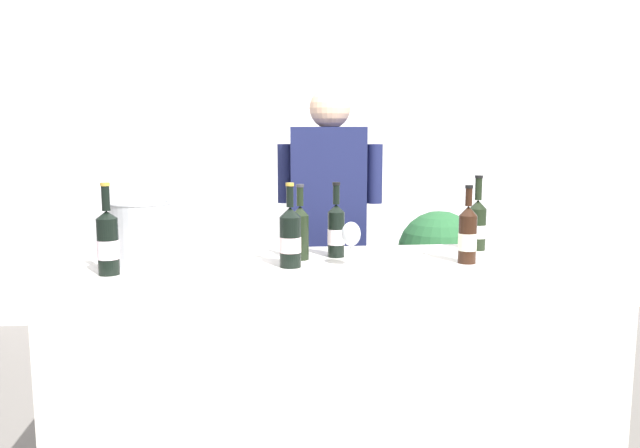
# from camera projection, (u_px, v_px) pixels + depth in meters

# --- Properties ---
(wall_back) EXTENTS (8.00, 0.10, 2.80)m
(wall_back) POSITION_uv_depth(u_px,v_px,m) (296.00, 149.00, 5.08)
(wall_back) COLOR white
(wall_back) RESTS_ON ground_plane
(counter) EXTENTS (2.26, 0.61, 1.01)m
(counter) POSITION_uv_depth(u_px,v_px,m) (337.00, 377.00, 2.65)
(counter) COLOR beige
(counter) RESTS_ON ground_plane
(wine_bottle_0) EXTENTS (0.08, 0.08, 0.33)m
(wine_bottle_0) POSITION_uv_depth(u_px,v_px,m) (477.00, 224.00, 2.78)
(wine_bottle_0) COLOR black
(wine_bottle_0) RESTS_ON counter
(wine_bottle_1) EXTENTS (0.09, 0.09, 0.33)m
(wine_bottle_1) POSITION_uv_depth(u_px,v_px,m) (290.00, 237.00, 2.42)
(wine_bottle_1) COLOR black
(wine_bottle_1) RESTS_ON counter
(wine_bottle_2) EXTENTS (0.07, 0.07, 0.32)m
(wine_bottle_2) POSITION_uv_depth(u_px,v_px,m) (337.00, 230.00, 2.62)
(wine_bottle_2) COLOR black
(wine_bottle_2) RESTS_ON counter
(wine_bottle_3) EXTENTS (0.07, 0.07, 0.31)m
(wine_bottle_3) POSITION_uv_depth(u_px,v_px,m) (468.00, 235.00, 2.49)
(wine_bottle_3) COLOR black
(wine_bottle_3) RESTS_ON counter
(wine_bottle_4) EXTENTS (0.07, 0.07, 0.31)m
(wine_bottle_4) POSITION_uv_depth(u_px,v_px,m) (300.00, 231.00, 2.56)
(wine_bottle_4) COLOR black
(wine_bottle_4) RESTS_ON counter
(wine_bottle_5) EXTENTS (0.08, 0.08, 0.34)m
(wine_bottle_5) POSITION_uv_depth(u_px,v_px,m) (108.00, 242.00, 2.29)
(wine_bottle_5) COLOR black
(wine_bottle_5) RESTS_ON counter
(wine_glass) EXTENTS (0.07, 0.07, 0.18)m
(wine_glass) POSITION_uv_depth(u_px,v_px,m) (351.00, 236.00, 2.43)
(wine_glass) COLOR silver
(wine_glass) RESTS_ON counter
(ice_bucket) EXTENTS (0.25, 0.25, 0.25)m
(ice_bucket) POSITION_uv_depth(u_px,v_px,m) (141.00, 232.00, 2.50)
(ice_bucket) COLOR silver
(ice_bucket) RESTS_ON counter
(person_server) EXTENTS (0.54, 0.30, 1.76)m
(person_server) POSITION_uv_depth(u_px,v_px,m) (330.00, 260.00, 3.29)
(person_server) COLOR black
(person_server) RESTS_ON ground_plane
(potted_shrub) EXTENTS (0.59, 0.66, 1.10)m
(potted_shrub) POSITION_uv_depth(u_px,v_px,m) (435.00, 278.00, 3.61)
(potted_shrub) COLOR brown
(potted_shrub) RESTS_ON ground_plane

